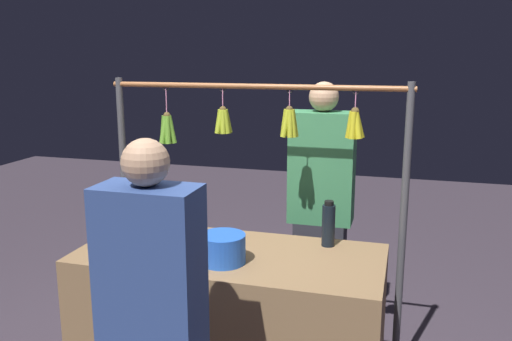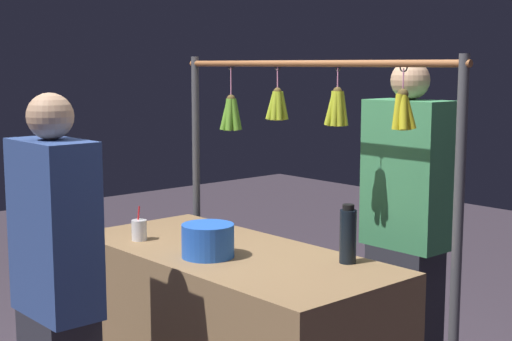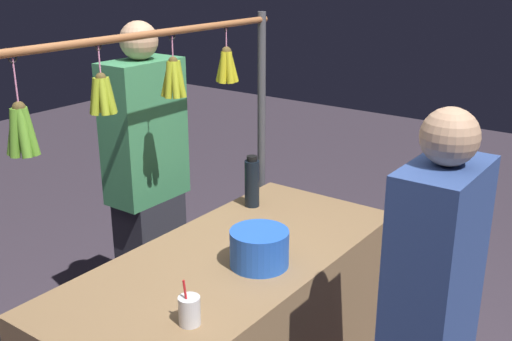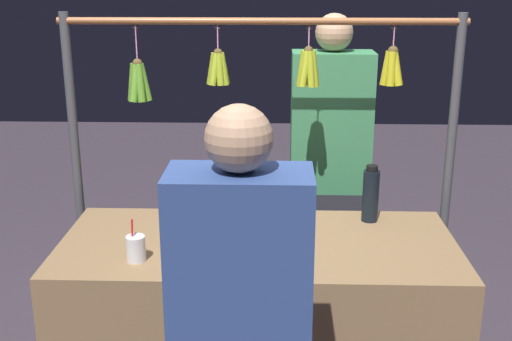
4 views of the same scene
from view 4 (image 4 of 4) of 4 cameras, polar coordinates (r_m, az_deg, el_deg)
The scene contains 6 objects.
market_counter at distance 2.87m, azimuth 0.17°, elevation -14.55°, with size 1.65×0.74×0.89m, color olive.
display_rack at distance 3.00m, azimuth 0.36°, elevation 3.53°, with size 1.85×0.13×1.79m.
water_bottle at distance 2.88m, azimuth 10.23°, elevation -2.14°, with size 0.07×0.07×0.26m.
blue_bucket at distance 2.50m, azimuth 0.33°, elevation -6.12°, with size 0.24×0.24×0.15m, color blue.
drink_cup at distance 2.52m, azimuth -10.72°, elevation -6.87°, with size 0.08×0.08×0.17m.
vendor_person at distance 3.47m, azimuth 6.55°, elevation -1.05°, with size 0.42×0.23×1.77m.
Camera 4 is at (-0.07, 2.43, 1.96)m, focal length 44.62 mm.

